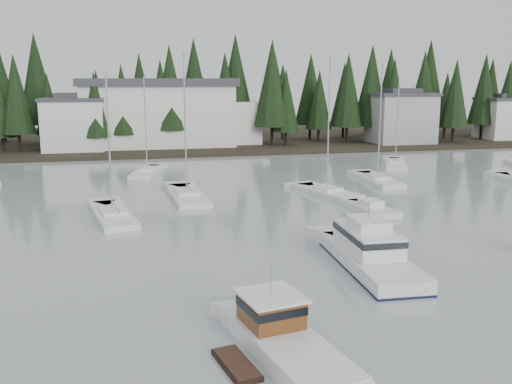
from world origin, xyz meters
TOP-DOWN VIEW (x-y plane):
  - far_shore_land at (0.00, 97.00)m, footprint 240.00×54.00m
  - conifer_treeline at (0.00, 86.00)m, footprint 200.00×22.00m
  - house_west at (-18.00, 79.00)m, footprint 9.54×7.42m
  - house_east_a at (36.00, 78.00)m, footprint 10.60×8.48m
  - house_east_b at (58.00, 80.00)m, footprint 9.54×7.42m
  - harbor_inn at (-2.96, 82.34)m, footprint 29.50×11.50m
  - lobster_boat_brown at (-4.17, 8.75)m, footprint 5.19×8.60m
  - cabin_cruiser_center at (4.01, 18.36)m, footprint 3.77×10.71m
  - sailboat_2 at (17.01, 45.52)m, footprint 3.16×9.65m
  - sailboat_3 at (-11.52, 34.70)m, footprint 4.37×10.19m
  - sailboat_4 at (24.48, 56.30)m, footprint 6.35×10.09m
  - sailboat_5 at (9.09, 40.09)m, footprint 5.10×8.83m
  - sailboat_6 at (-4.68, 41.48)m, footprint 3.47×10.60m
  - sailboat_11 at (-7.87, 56.83)m, footprint 4.76×9.28m
  - runabout_1 at (10.22, 32.10)m, footprint 3.03×6.59m

SIDE VIEW (x-z plane):
  - far_shore_land at x=0.00m, z-range -0.50..0.50m
  - conifer_treeline at x=0.00m, z-range -10.00..10.00m
  - sailboat_3 at x=-11.52m, z-range -6.08..6.20m
  - sailboat_4 at x=24.48m, z-range -6.02..6.15m
  - sailboat_11 at x=-7.87m, z-range -5.98..6.11m
  - sailboat_6 at x=-4.68m, z-range -7.12..7.26m
  - sailboat_2 at x=17.01m, z-range -6.58..6.73m
  - sailboat_5 at x=9.09m, z-range -6.95..7.12m
  - runabout_1 at x=10.22m, z-range -0.58..0.84m
  - lobster_boat_brown at x=-4.17m, z-range -1.57..2.50m
  - cabin_cruiser_center at x=4.01m, z-range -1.59..2.95m
  - house_east_b at x=58.00m, z-range 0.28..8.53m
  - house_west at x=-18.00m, z-range 0.28..9.03m
  - house_east_a at x=36.00m, z-range 0.28..9.53m
  - harbor_inn at x=-2.96m, z-range 0.33..11.23m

